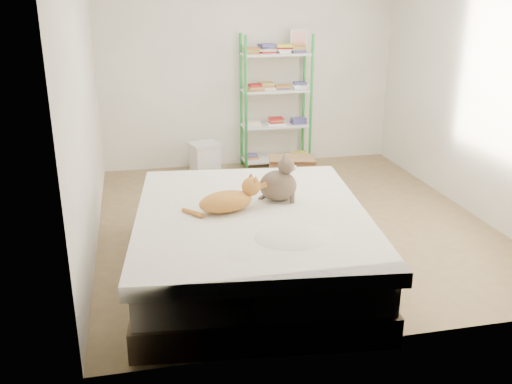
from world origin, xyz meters
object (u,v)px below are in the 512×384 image
object	(u,v)px
grey_cat	(278,179)
cardboard_box	(292,174)
orange_cat	(226,199)
white_bin	(205,158)
shelf_unit	(276,99)
bed	(252,244)

from	to	relation	value
grey_cat	cardboard_box	distance (m)	2.01
orange_cat	cardboard_box	xyz separation A→B (m)	(1.10, 1.97, -0.49)
grey_cat	white_bin	xyz separation A→B (m)	(-0.28, 2.59, -0.55)
orange_cat	white_bin	xyz separation A→B (m)	(0.18, 2.74, -0.47)
orange_cat	shelf_unit	bearing A→B (deg)	55.38
bed	shelf_unit	distance (m)	3.14
orange_cat	grey_cat	xyz separation A→B (m)	(0.46, 0.15, 0.08)
bed	white_bin	distance (m)	2.79
shelf_unit	orange_cat	bearing A→B (deg)	-111.48
white_bin	bed	bearing A→B (deg)	-89.69
bed	cardboard_box	world-z (taller)	bed
shelf_unit	white_bin	bearing A→B (deg)	-171.32
orange_cat	grey_cat	bearing A→B (deg)	4.93
grey_cat	shelf_unit	bearing A→B (deg)	2.30
shelf_unit	white_bin	size ratio (longest dim) A/B	4.13
orange_cat	white_bin	world-z (taller)	orange_cat
grey_cat	cardboard_box	bearing A→B (deg)	-3.15
grey_cat	shelf_unit	world-z (taller)	shelf_unit
grey_cat	cardboard_box	size ratio (longest dim) A/B	0.62
shelf_unit	grey_cat	bearing A→B (deg)	-103.88
shelf_unit	bed	bearing A→B (deg)	-107.76
shelf_unit	white_bin	distance (m)	1.18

